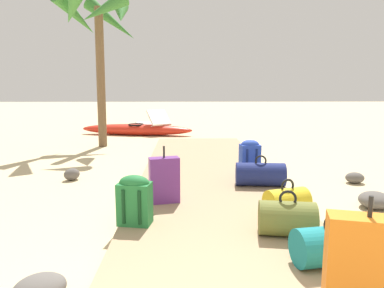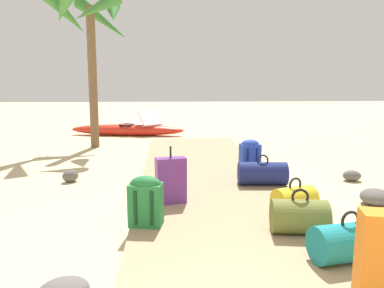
{
  "view_description": "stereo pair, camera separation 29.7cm",
  "coord_description": "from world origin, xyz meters",
  "views": [
    {
      "loc": [
        -0.38,
        -0.92,
        1.46
      ],
      "look_at": [
        -0.25,
        4.65,
        0.55
      ],
      "focal_mm": 32.85,
      "sensor_mm": 36.0,
      "label": 1
    },
    {
      "loc": [
        -0.68,
        -0.9,
        1.46
      ],
      "look_at": [
        -0.25,
        4.65,
        0.55
      ],
      "focal_mm": 32.85,
      "sensor_mm": 36.0,
      "label": 2
    }
  ],
  "objects": [
    {
      "name": "palm_tree_far_left",
      "position": [
        -2.44,
        7.88,
        2.95
      ],
      "size": [
        1.98,
        1.98,
        3.74
      ],
      "color": "brown",
      "rests_on": "ground"
    },
    {
      "name": "ground_plane",
      "position": [
        0.0,
        3.38,
        0.0
      ],
      "size": [
        60.0,
        60.0,
        0.0
      ],
      "primitive_type": "plane",
      "color": "#D1BA8C"
    },
    {
      "name": "boardwalk",
      "position": [
        0.0,
        4.23,
        0.04
      ],
      "size": [
        2.09,
        8.45,
        0.08
      ],
      "primitive_type": "cube",
      "color": "tan",
      "rests_on": "ground"
    },
    {
      "name": "suitcase_purple",
      "position": [
        -0.62,
        3.17,
        0.36
      ],
      "size": [
        0.38,
        0.24,
        0.69
      ],
      "color": "#6B2D84",
      "rests_on": "boardwalk"
    },
    {
      "name": "kayak",
      "position": [
        -1.83,
        9.73,
        0.17
      ],
      "size": [
        3.5,
        1.16,
        0.35
      ],
      "color": "red",
      "rests_on": "ground"
    },
    {
      "name": "duffel_bag_yellow",
      "position": [
        0.74,
        2.73,
        0.23
      ],
      "size": [
        0.52,
        0.41,
        0.4
      ],
      "color": "gold",
      "rests_on": "boardwalk"
    },
    {
      "name": "rock_left_near",
      "position": [
        -2.16,
        4.51,
        0.09
      ],
      "size": [
        0.32,
        0.31,
        0.19
      ],
      "primitive_type": "ellipsoid",
      "rotation": [
        0.0,
        0.0,
        0.74
      ],
      "color": "#5B5651",
      "rests_on": "ground"
    },
    {
      "name": "backpack_blue",
      "position": [
        0.64,
        4.42,
        0.38
      ],
      "size": [
        0.32,
        0.26,
        0.57
      ],
      "color": "#2847B7",
      "rests_on": "boardwalk"
    },
    {
      "name": "rock_right_far",
      "position": [
        1.94,
        3.13,
        0.1
      ],
      "size": [
        0.54,
        0.55,
        0.2
      ],
      "primitive_type": "ellipsoid",
      "rotation": [
        0.0,
        0.0,
        2.52
      ],
      "color": "#5B5651",
      "rests_on": "ground"
    },
    {
      "name": "rock_right_mid",
      "position": [
        2.23,
        4.24,
        0.08
      ],
      "size": [
        0.28,
        0.23,
        0.17
      ],
      "primitive_type": "ellipsoid",
      "rotation": [
        0.0,
        0.0,
        3.13
      ],
      "color": "#5B5651",
      "rests_on": "ground"
    },
    {
      "name": "duffel_bag_navy",
      "position": [
        0.69,
        3.86,
        0.24
      ],
      "size": [
        0.71,
        0.38,
        0.44
      ],
      "color": "navy",
      "rests_on": "boardwalk"
    },
    {
      "name": "backpack_green",
      "position": [
        -0.88,
        2.49,
        0.35
      ],
      "size": [
        0.36,
        0.27,
        0.51
      ],
      "color": "#237538",
      "rests_on": "boardwalk"
    },
    {
      "name": "lounge_chair",
      "position": [
        -1.34,
        10.09,
        0.33
      ],
      "size": [
        1.26,
        1.66,
        0.77
      ],
      "color": "white",
      "rests_on": "ground"
    },
    {
      "name": "duffel_bag_teal",
      "position": [
        0.77,
        1.63,
        0.24
      ],
      "size": [
        0.63,
        0.4,
        0.42
      ],
      "color": "#197A7F",
      "rests_on": "boardwalk"
    },
    {
      "name": "duffel_bag_olive",
      "position": [
        0.58,
        2.18,
        0.25
      ],
      "size": [
        0.56,
        0.4,
        0.44
      ],
      "color": "olive",
      "rests_on": "boardwalk"
    }
  ]
}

